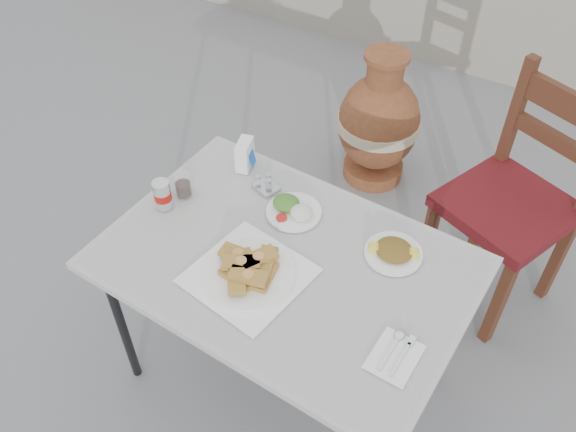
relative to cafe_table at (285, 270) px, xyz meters
The scene contains 12 objects.
ground 0.67m from the cafe_table, 141.73° to the left, with size 80.00×80.00×0.00m, color slate.
cafe_table is the anchor object (origin of this frame).
pide_plate 0.15m from the cafe_table, 120.44° to the right, with size 0.38×0.38×0.07m.
salad_rice_plate 0.22m from the cafe_table, 113.09° to the left, with size 0.19×0.19×0.05m.
salad_chopped_plate 0.35m from the cafe_table, 33.83° to the left, with size 0.19×0.19×0.04m.
soda_can 0.49m from the cafe_table, behind, with size 0.06×0.06×0.11m.
cola_glass 0.47m from the cafe_table, 169.76° to the left, with size 0.06×0.06×0.08m.
napkin_holder 0.49m from the cafe_table, 138.27° to the left, with size 0.07×0.10×0.11m.
condiment_caddy 0.35m from the cafe_table, 132.17° to the left, with size 0.10×0.09×0.06m.
cutlery_napkin 0.46m from the cafe_table, 17.95° to the right, with size 0.13×0.17×0.01m.
chair 1.02m from the cafe_table, 57.61° to the left, with size 0.58×0.58×1.00m.
terracotta_urn 1.33m from the cafe_table, 99.31° to the left, with size 0.41×0.41×0.72m.
Camera 1 is at (0.77, -1.18, 2.15)m, focal length 38.00 mm.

